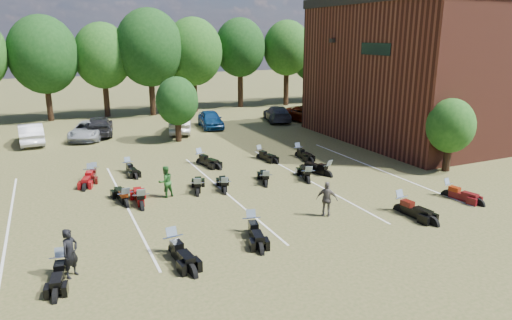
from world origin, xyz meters
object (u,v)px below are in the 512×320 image
person_black (70,253)px  motorcycle_3 (251,233)px  person_grey (327,199)px  motorcycle_7 (142,209)px  person_green (165,182)px  car_4 (211,119)px  motorcycle_14 (95,177)px

person_black → motorcycle_3: 7.03m
person_grey → motorcycle_3: size_ratio=0.66×
motorcycle_3 → motorcycle_7: size_ratio=0.97×
person_black → person_green: size_ratio=1.07×
motorcycle_3 → motorcycle_7: bearing=140.2°
car_4 → person_green: bearing=-108.4°
person_grey → person_green: bearing=-1.1°
person_green → person_black: bearing=36.7°
motorcycle_7 → motorcycle_14: bearing=-72.9°
car_4 → motorcycle_3: 22.62m
person_green → motorcycle_14: size_ratio=0.77×
person_green → motorcycle_7: 2.00m
person_grey → motorcycle_7: bearing=11.0°
person_black → motorcycle_7: person_black is taller
person_grey → motorcycle_14: (-8.90, 10.60, -0.81)m
person_black → person_green: person_black is taller
person_black → person_green: (4.80, 6.46, -0.05)m
car_4 → motorcycle_3: (-5.82, -21.85, -0.76)m
person_green → motorcycle_3: person_green is taller
person_black → motorcycle_7: (3.36, 5.33, -0.86)m
person_grey → motorcycle_3: 3.92m
person_black → person_grey: bearing=-36.5°
motorcycle_7 → person_green: bearing=-138.3°
car_4 → person_grey: bearing=-87.3°
person_green → car_4: bearing=-133.0°
motorcycle_3 → motorcycle_7: 5.87m
motorcycle_3 → person_grey: bearing=16.5°
car_4 → motorcycle_7: 19.61m
car_4 → motorcycle_3: size_ratio=1.81×
person_green → person_grey: 8.13m
person_black → motorcycle_7: size_ratio=0.68×
car_4 → person_grey: size_ratio=2.75×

